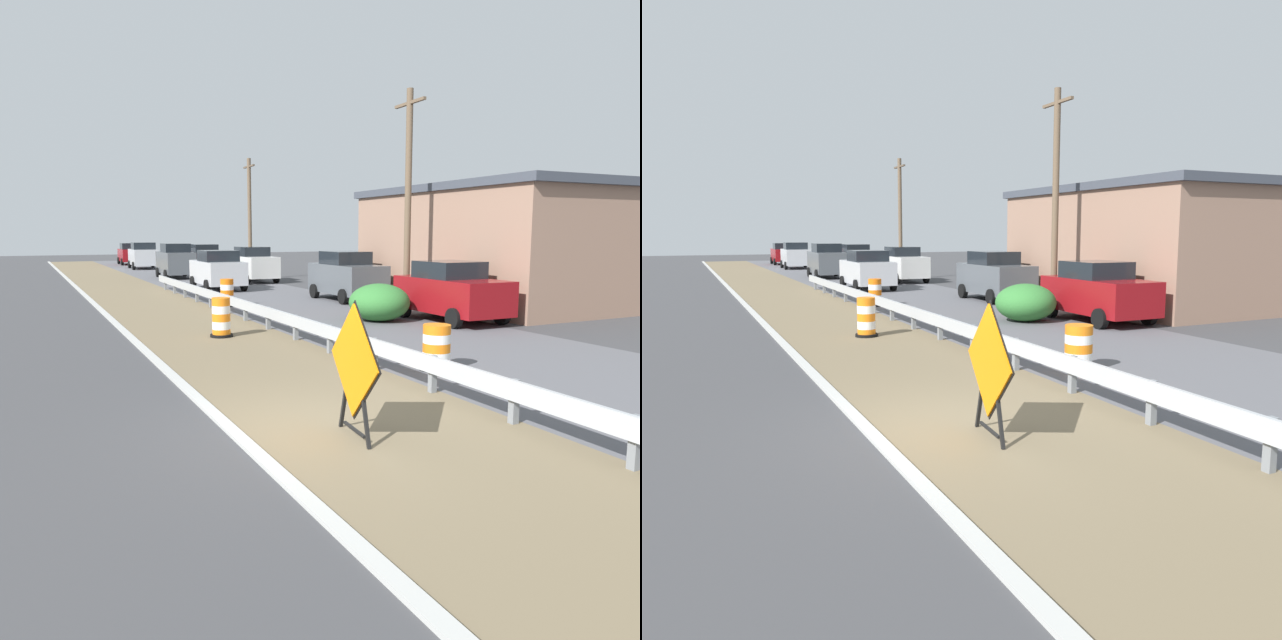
{
  "view_description": "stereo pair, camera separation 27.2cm",
  "coord_description": "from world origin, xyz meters",
  "views": [
    {
      "loc": [
        -3.98,
        -8.03,
        2.93
      ],
      "look_at": [
        1.88,
        3.87,
        1.03
      ],
      "focal_mm": 34.22,
      "sensor_mm": 36.0,
      "label": 1
    },
    {
      "loc": [
        -3.73,
        -8.14,
        2.93
      ],
      "look_at": [
        1.88,
        3.87,
        1.03
      ],
      "focal_mm": 34.22,
      "sensor_mm": 36.0,
      "label": 2
    }
  ],
  "objects": [
    {
      "name": "car_lead_far_lane",
      "position": [
        5.24,
        43.75,
        1.08
      ],
      "size": [
        2.27,
        4.33,
        2.16
      ],
      "rotation": [
        0.0,
        0.0,
        1.53
      ],
      "color": "silver",
      "rests_on": "ground"
    },
    {
      "name": "bush_roadside",
      "position": [
        6.76,
        9.28,
        0.63
      ],
      "size": [
        2.05,
        2.05,
        1.26
      ],
      "primitive_type": "ellipsoid",
      "color": "#337533",
      "rests_on": "ground"
    },
    {
      "name": "car_trailing_near_lane",
      "position": [
        8.92,
        8.25,
        1.0
      ],
      "size": [
        2.18,
        4.25,
        2.0
      ],
      "rotation": [
        0.0,
        0.0,
        -1.59
      ],
      "color": "maroon",
      "rests_on": "ground"
    },
    {
      "name": "guardrail_median",
      "position": [
        2.68,
        -1.16,
        0.52
      ],
      "size": [
        0.18,
        51.91,
        0.71
      ],
      "color": "#ADB2B7",
      "rests_on": "ground"
    },
    {
      "name": "car_trailing_far_lane",
      "position": [
        5.2,
        32.07,
        1.12
      ],
      "size": [
        2.06,
        4.17,
        2.25
      ],
      "rotation": [
        0.0,
        0.0,
        1.55
      ],
      "color": "#4C5156",
      "rests_on": "ground"
    },
    {
      "name": "car_distant_b",
      "position": [
        5.28,
        22.85,
        1.02
      ],
      "size": [
        2.16,
        4.33,
        2.04
      ],
      "rotation": [
        0.0,
        0.0,
        1.56
      ],
      "color": "silver",
      "rests_on": "ground"
    },
    {
      "name": "utility_pole_mid",
      "position": [
        9.22,
        28.81,
        3.92
      ],
      "size": [
        0.24,
        1.8,
        7.53
      ],
      "color": "brown",
      "rests_on": "ground"
    },
    {
      "name": "car_lead_near_lane",
      "position": [
        5.34,
        51.19,
        1.0
      ],
      "size": [
        2.05,
        4.17,
        2.0
      ],
      "rotation": [
        0.0,
        0.0,
        1.54
      ],
      "color": "maroon",
      "rests_on": "ground"
    },
    {
      "name": "car_distant_a",
      "position": [
        8.88,
        15.44,
        1.06
      ],
      "size": [
        2.07,
        4.21,
        2.13
      ],
      "rotation": [
        0.0,
        0.0,
        -1.57
      ],
      "color": "#4C5156",
      "rests_on": "ground"
    },
    {
      "name": "car_mid_far_lane",
      "position": [
        8.7,
        26.89,
        1.05
      ],
      "size": [
        2.05,
        4.58,
        2.1
      ],
      "rotation": [
        0.0,
        0.0,
        -1.58
      ],
      "color": "silver",
      "rests_on": "ground"
    },
    {
      "name": "ground_plane",
      "position": [
        0.0,
        0.0,
        0.0
      ],
      "size": [
        160.0,
        160.0,
        0.0
      ],
      "primitive_type": "plane",
      "color": "#3D3D3F"
    },
    {
      "name": "curb_near_edge",
      "position": [
        -1.3,
        0.0,
        0.0
      ],
      "size": [
        0.2,
        120.0,
        0.11
      ],
      "primitive_type": "cube",
      "color": "#ADADA8",
      "rests_on": "ground"
    },
    {
      "name": "traffic_barrel_close",
      "position": [
        1.06,
        8.55,
        0.51
      ],
      "size": [
        0.65,
        0.65,
        1.12
      ],
      "color": "orange",
      "rests_on": "ground"
    },
    {
      "name": "roadside_shop_near",
      "position": [
        13.67,
        11.59,
        2.42
      ],
      "size": [
        6.91,
        11.23,
        4.81
      ],
      "color": "#93705B",
      "rests_on": "ground"
    },
    {
      "name": "utility_pole_near",
      "position": [
        8.87,
        10.8,
        4.17
      ],
      "size": [
        0.24,
        1.8,
        8.02
      ],
      "color": "brown",
      "rests_on": "ground"
    },
    {
      "name": "far_lane_asphalt",
      "position": [
        6.23,
        0.0,
        0.0
      ],
      "size": [
        6.63,
        120.0,
        0.0
      ],
      "primitive_type": "cube",
      "color": "#56565B",
      "rests_on": "ground"
    },
    {
      "name": "car_distant_c",
      "position": [
        8.56,
        37.06,
        1.04
      ],
      "size": [
        2.24,
        4.28,
        2.09
      ],
      "rotation": [
        0.0,
        0.0,
        -1.6
      ],
      "color": "black",
      "rests_on": "ground"
    },
    {
      "name": "traffic_barrel_mid",
      "position": [
        3.46,
        15.55,
        0.5
      ],
      "size": [
        0.66,
        0.66,
        1.1
      ],
      "color": "orange",
      "rests_on": "ground"
    },
    {
      "name": "traffic_barrel_nearest",
      "position": [
        3.96,
        2.42,
        0.44
      ],
      "size": [
        0.74,
        0.74,
        0.99
      ],
      "color": "orange",
      "rests_on": "ground"
    },
    {
      "name": "warning_sign_diamond",
      "position": [
        0.2,
        -0.64,
        1.06
      ],
      "size": [
        0.22,
        1.72,
        2.01
      ],
      "rotation": [
        0.0,
        0.0,
        3.04
      ],
      "color": "black",
      "rests_on": "ground"
    },
    {
      "name": "median_dirt_strip",
      "position": [
        0.86,
        0.0,
        0.0
      ],
      "size": [
        4.11,
        120.0,
        0.01
      ],
      "primitive_type": "cube",
      "color": "#706047",
      "rests_on": "ground"
    }
  ]
}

